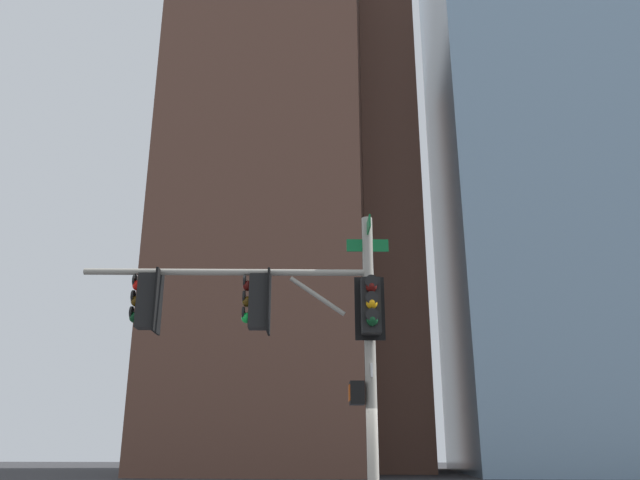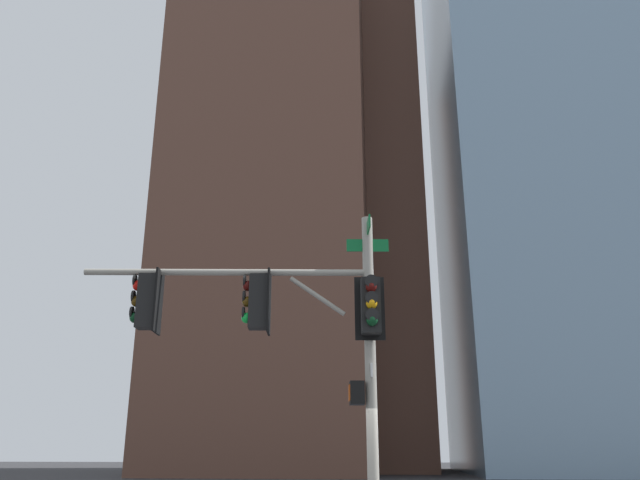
# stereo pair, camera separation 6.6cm
# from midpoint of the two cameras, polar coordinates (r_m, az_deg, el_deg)

# --- Properties ---
(signal_pole_assembly) EXTENTS (1.29, 5.64, 6.04)m
(signal_pole_assembly) POSITION_cam_midpoint_polar(r_m,az_deg,el_deg) (11.50, -2.72, -7.49)
(signal_pole_assembly) COLOR #9E998C
(signal_pole_assembly) RESTS_ON ground_plane
(building_brick_nearside) EXTENTS (18.93, 17.19, 55.82)m
(building_brick_nearside) POSITION_cam_midpoint_polar(r_m,az_deg,el_deg) (61.21, -4.26, 6.81)
(building_brick_nearside) COLOR brown
(building_brick_nearside) RESTS_ON ground_plane
(building_brick_midblock) EXTENTS (22.22, 16.90, 46.00)m
(building_brick_midblock) POSITION_cam_midpoint_polar(r_m,az_deg,el_deg) (68.54, 1.70, -0.48)
(building_brick_midblock) COLOR brown
(building_brick_midblock) RESTS_ON ground_plane
(building_glass_tower) EXTENTS (26.53, 33.94, 61.05)m
(building_glass_tower) POSITION_cam_midpoint_polar(r_m,az_deg,el_deg) (69.79, 24.84, 7.64)
(building_glass_tower) COLOR #7A99B2
(building_glass_tower) RESTS_ON ground_plane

